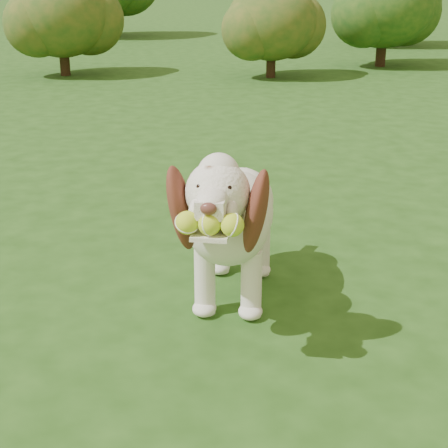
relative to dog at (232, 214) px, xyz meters
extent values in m
plane|color=#1E4112|center=(-0.05, 0.02, -0.44)|extent=(80.00, 80.00, 0.00)
ellipsoid|color=white|center=(0.04, 0.11, -0.04)|extent=(0.56, 0.78, 0.37)
ellipsoid|color=white|center=(-0.05, -0.14, 0.00)|extent=(0.46, 0.46, 0.36)
ellipsoid|color=white|center=(0.11, 0.34, -0.05)|extent=(0.42, 0.42, 0.33)
cylinder|color=white|center=(-0.09, -0.28, 0.10)|extent=(0.27, 0.33, 0.28)
sphere|color=white|center=(-0.13, -0.41, 0.24)|extent=(0.32, 0.32, 0.26)
sphere|color=white|center=(-0.13, -0.39, 0.31)|extent=(0.21, 0.21, 0.17)
cube|color=white|center=(-0.18, -0.54, 0.23)|extent=(0.15, 0.17, 0.07)
ellipsoid|color=#592D28|center=(-0.20, -0.62, 0.25)|extent=(0.07, 0.06, 0.05)
cube|color=white|center=(-0.18, -0.56, 0.13)|extent=(0.18, 0.19, 0.02)
ellipsoid|color=brown|center=(-0.27, -0.35, 0.16)|extent=(0.20, 0.24, 0.39)
ellipsoid|color=brown|center=(0.01, -0.44, 0.16)|extent=(0.18, 0.27, 0.39)
cylinder|color=white|center=(0.16, 0.48, -0.01)|extent=(0.12, 0.19, 0.14)
cylinder|color=white|center=(-0.14, -0.09, -0.28)|extent=(0.12, 0.12, 0.32)
cylinder|color=white|center=(0.06, -0.16, -0.28)|extent=(0.12, 0.12, 0.32)
cylinder|color=white|center=(0.00, 0.35, -0.28)|extent=(0.12, 0.12, 0.32)
cylinder|color=white|center=(0.21, 0.29, -0.28)|extent=(0.12, 0.12, 0.32)
sphere|color=#B9E532|center=(-0.27, -0.57, 0.18)|extent=(0.11, 0.11, 0.09)
sphere|color=#B9E532|center=(-0.19, -0.60, 0.18)|extent=(0.11, 0.11, 0.09)
sphere|color=#B9E532|center=(-0.12, -0.63, 0.18)|extent=(0.11, 0.11, 0.09)
cylinder|color=#382314|center=(1.90, 7.11, -0.23)|extent=(0.14, 0.14, 0.44)
ellipsoid|color=#1B4816|center=(1.90, 7.11, 0.36)|extent=(1.31, 1.31, 1.11)
cylinder|color=#382314|center=(-1.10, 7.84, -0.21)|extent=(0.15, 0.15, 0.48)
ellipsoid|color=#1B4816|center=(-1.10, 7.84, 0.43)|extent=(1.43, 1.43, 1.22)
cylinder|color=#382314|center=(3.98, 8.01, -0.18)|extent=(0.16, 0.16, 0.53)
ellipsoid|color=#1B4816|center=(3.98, 8.01, 0.52)|extent=(1.58, 1.58, 1.34)
cylinder|color=#382314|center=(5.35, 11.03, -0.15)|extent=(0.19, 0.19, 0.60)
cylinder|color=#382314|center=(-0.58, 14.22, -0.05)|extent=(0.25, 0.25, 0.80)
camera|label=1|loc=(-0.54, -2.90, 1.05)|focal=55.00mm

